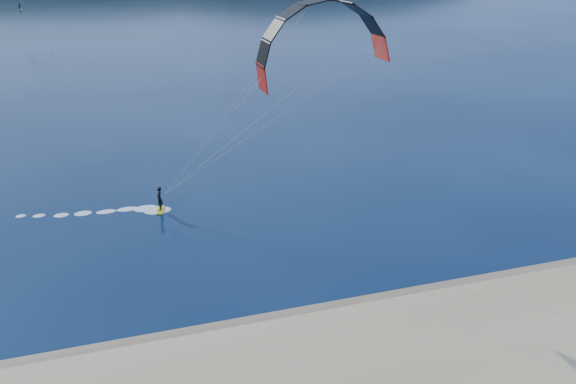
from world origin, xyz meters
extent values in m
cube|color=olive|center=(0.00, 4.50, 0.05)|extent=(220.00, 2.50, 0.10)
cube|color=#CDCF18|center=(-2.16, 20.67, 0.05)|extent=(0.74, 1.52, 0.08)
imported|color=black|center=(-2.16, 20.67, 0.98)|extent=(0.55, 0.73, 1.80)
cylinder|color=gray|center=(3.42, 18.18, 6.06)|extent=(0.02, 0.02, 14.84)
cube|color=#CDCF18|center=(-32.79, 202.57, 0.05)|extent=(0.88, 1.61, 0.09)
imported|color=black|center=(-32.79, 202.57, 1.03)|extent=(0.93, 1.08, 1.89)
camera|label=1|loc=(-4.24, -18.31, 17.55)|focal=35.09mm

